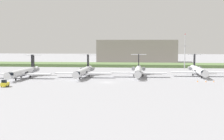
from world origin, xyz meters
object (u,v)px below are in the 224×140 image
at_px(regional_jet_fifth, 198,70).
at_px(safety_cone_rear_marker, 214,81).
at_px(regional_jet_second, 24,72).
at_px(antenna_mast, 185,54).
at_px(safety_cone_front_marker, 198,81).
at_px(regional_jet_fourth, 138,71).
at_px(safety_cone_mid_marker, 206,81).
at_px(baggage_tug, 5,84).
at_px(regional_jet_third, 84,71).

xyz_separation_m(regional_jet_fifth, safety_cone_rear_marker, (2.15, -19.65, -2.26)).
xyz_separation_m(regional_jet_second, antenna_mast, (69.37, 50.99, 5.35)).
distance_m(antenna_mast, safety_cone_front_marker, 57.06).
relative_size(regional_jet_fourth, safety_cone_mid_marker, 56.36).
bearing_deg(baggage_tug, safety_cone_rear_marker, 15.42).
height_order(regional_jet_second, antenna_mast, antenna_mast).
distance_m(regional_jet_second, baggage_tug, 24.71).
bearing_deg(baggage_tug, antenna_mast, 48.76).
xyz_separation_m(regional_jet_fifth, baggage_tug, (-67.02, -38.73, -1.53)).
bearing_deg(regional_jet_third, safety_cone_mid_marker, -12.72).
bearing_deg(antenna_mast, regional_jet_fourth, -120.12).
relative_size(regional_jet_fifth, safety_cone_mid_marker, 56.36).
bearing_deg(antenna_mast, safety_cone_mid_marker, -89.71).
relative_size(regional_jet_second, regional_jet_fourth, 1.00).
xyz_separation_m(baggage_tug, safety_cone_mid_marker, (66.43, 19.18, -0.73)).
xyz_separation_m(baggage_tug, safety_cone_front_marker, (63.50, 18.95, -0.73)).
height_order(regional_jet_second, safety_cone_mid_marker, regional_jet_second).
height_order(regional_jet_fifth, safety_cone_mid_marker, regional_jet_fifth).
height_order(regional_jet_third, regional_jet_fourth, same).
xyz_separation_m(regional_jet_fourth, antenna_mast, (24.17, 41.66, 5.35)).
bearing_deg(regional_jet_second, safety_cone_rear_marker, -4.24).
height_order(baggage_tug, safety_cone_front_marker, baggage_tug).
xyz_separation_m(regional_jet_second, baggage_tug, (3.22, -24.45, -1.53)).
xyz_separation_m(regional_jet_second, regional_jet_fourth, (45.20, 9.34, 0.00)).
distance_m(safety_cone_front_marker, safety_cone_mid_marker, 2.95).
xyz_separation_m(regional_jet_third, regional_jet_fourth, (22.08, 4.10, 0.00)).
bearing_deg(regional_jet_third, regional_jet_fifth, 10.87).
height_order(regional_jet_third, safety_cone_front_marker, regional_jet_third).
bearing_deg(regional_jet_third, baggage_tug, -123.83).
bearing_deg(safety_cone_rear_marker, baggage_tug, -164.58).
relative_size(regional_jet_fourth, antenna_mast, 1.65).
height_order(regional_jet_second, regional_jet_fifth, same).
xyz_separation_m(regional_jet_second, safety_cone_mid_marker, (69.66, -5.27, -2.26)).
height_order(regional_jet_fifth, antenna_mast, antenna_mast).
relative_size(regional_jet_third, safety_cone_mid_marker, 56.36).
height_order(regional_jet_third, baggage_tug, regional_jet_third).
bearing_deg(safety_cone_mid_marker, regional_jet_fourth, 149.15).
relative_size(regional_jet_fourth, safety_cone_front_marker, 56.36).
relative_size(antenna_mast, baggage_tug, 5.88).
bearing_deg(regional_jet_fifth, regional_jet_second, -168.50).
relative_size(regional_jet_fifth, baggage_tug, 9.69).
relative_size(regional_jet_fifth, safety_cone_front_marker, 56.36).
bearing_deg(regional_jet_second, antenna_mast, 36.32).
distance_m(regional_jet_third, safety_cone_mid_marker, 47.76).
bearing_deg(baggage_tug, regional_jet_third, 56.17).
height_order(baggage_tug, safety_cone_rear_marker, baggage_tug).
height_order(regional_jet_third, antenna_mast, antenna_mast).
bearing_deg(antenna_mast, regional_jet_second, -143.68).
height_order(safety_cone_front_marker, safety_cone_rear_marker, same).
bearing_deg(regional_jet_fifth, safety_cone_mid_marker, -91.72).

